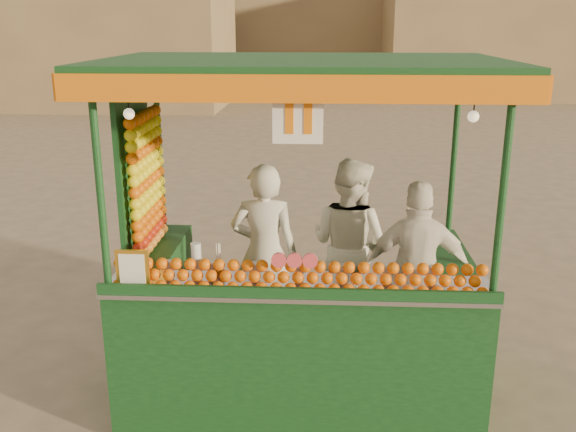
# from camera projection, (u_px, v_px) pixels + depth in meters

# --- Properties ---
(ground) EXTENTS (90.00, 90.00, 0.00)m
(ground) POSITION_uv_depth(u_px,v_px,m) (343.00, 389.00, 5.66)
(ground) COLOR #685C4A
(ground) RESTS_ON ground
(building_left) EXTENTS (10.00, 6.00, 6.00)m
(building_left) POSITION_uv_depth(u_px,v_px,m) (95.00, 25.00, 24.35)
(building_left) COLOR #8A744E
(building_left) RESTS_ON ground
(building_right) EXTENTS (9.00, 6.00, 5.00)m
(building_right) POSITION_uv_depth(u_px,v_px,m) (491.00, 37.00, 27.47)
(building_right) COLOR #8A744E
(building_right) RESTS_ON ground
(building_center) EXTENTS (14.00, 7.00, 7.00)m
(building_center) POSITION_uv_depth(u_px,v_px,m) (291.00, 14.00, 33.38)
(building_center) COLOR #8A744E
(building_center) RESTS_ON ground
(juice_cart) EXTENTS (3.15, 2.04, 2.86)m
(juice_cart) POSITION_uv_depth(u_px,v_px,m) (291.00, 295.00, 5.34)
(juice_cart) COLOR #0E3316
(juice_cart) RESTS_ON ground
(vendor_left) EXTENTS (0.60, 0.39, 1.64)m
(vendor_left) POSITION_uv_depth(u_px,v_px,m) (264.00, 253.00, 5.69)
(vendor_left) COLOR silver
(vendor_left) RESTS_ON ground
(vendor_middle) EXTENTS (1.00, 0.96, 1.63)m
(vendor_middle) POSITION_uv_depth(u_px,v_px,m) (349.00, 245.00, 5.90)
(vendor_middle) COLOR white
(vendor_middle) RESTS_ON ground
(vendor_right) EXTENTS (0.94, 0.43, 1.57)m
(vendor_right) POSITION_uv_depth(u_px,v_px,m) (417.00, 272.00, 5.35)
(vendor_right) COLOR white
(vendor_right) RESTS_ON ground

